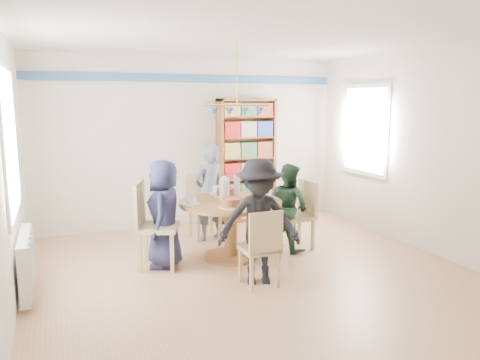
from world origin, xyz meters
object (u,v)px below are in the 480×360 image
radiator (26,263)px  dining_table (231,216)px  person_right (289,207)px  person_far (209,193)px  chair_near (262,245)px  chair_left (150,221)px  bookshelf (246,162)px  person_near (259,222)px  person_left (164,214)px  chair_right (301,211)px  chair_far (203,203)px

radiator → dining_table: bearing=7.6°
person_right → person_far: person_far is taller
radiator → person_right: person_right is taller
dining_table → person_far: 0.91m
chair_near → person_far: 1.94m
radiator → chair_left: size_ratio=0.94×
person_far → bookshelf: size_ratio=0.68×
radiator → person_near: 2.46m
radiator → chair_left: (1.36, 0.34, 0.23)m
person_near → bookshelf: (0.94, 2.62, 0.30)m
person_left → chair_right: bearing=112.2°
person_left → person_near: size_ratio=0.94×
chair_right → person_right: person_right is taller
radiator → person_right: size_ratio=0.85×
chair_right → bookshelf: 1.75m
radiator → chair_near: size_ratio=1.16×
chair_near → person_near: 0.26m
dining_table → chair_right: 1.05m
chair_far → person_near: 1.95m
radiator → chair_right: bearing=6.1°
chair_far → person_far: (0.06, -0.15, 0.17)m
radiator → chair_far: chair_far is taller
chair_near → person_near: bearing=79.6°
person_left → person_right: 1.71m
person_near → bookshelf: 2.80m
radiator → chair_left: 1.42m
dining_table → chair_near: size_ratio=1.51×
chair_far → person_near: bearing=-88.8°
chair_left → chair_near: (0.99, -1.05, -0.11)m
dining_table → person_right: (0.85, 0.04, 0.03)m
chair_right → chair_near: size_ratio=1.08×
chair_far → radiator: bearing=-149.6°
chair_right → bookshelf: (-0.11, 1.67, 0.49)m
chair_left → chair_near: bearing=-46.7°
person_near → person_far: bearing=108.0°
person_left → dining_table: bearing=109.8°
radiator → person_far: bearing=27.0°
person_near → person_left: bearing=151.2°
person_left → person_far: size_ratio=0.95×
chair_near → bookshelf: size_ratio=0.42×
person_near → bookshelf: bookshelf is taller
person_left → person_far: bearing=156.9°
person_near → dining_table: bearing=108.0°
person_right → bookshelf: size_ratio=0.58×
radiator → dining_table: (2.38, 0.32, 0.21)m
chair_far → person_near: (0.04, -1.94, 0.18)m
chair_left → chair_far: (0.97, 1.03, -0.07)m
radiator → person_far: size_ratio=0.72×
chair_left → person_near: person_near is taller
chair_left → chair_right: (2.07, 0.03, -0.07)m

